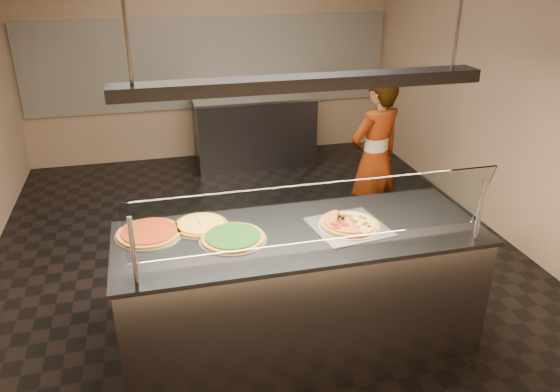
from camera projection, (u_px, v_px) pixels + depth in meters
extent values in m
cube|color=black|center=(260.00, 258.00, 5.23)|extent=(5.00, 6.00, 0.02)
cube|color=tan|center=(210.00, 47.00, 7.27)|extent=(5.00, 0.02, 3.00)
cube|color=tan|center=(430.00, 312.00, 1.95)|extent=(5.00, 0.02, 3.00)
cube|color=tan|center=(516.00, 87.00, 5.17)|extent=(0.02, 6.00, 3.00)
cube|color=silver|center=(211.00, 63.00, 7.33)|extent=(4.90, 0.02, 1.20)
cube|color=#B7B7BC|center=(299.00, 291.00, 3.91)|extent=(2.47, 0.90, 0.90)
cube|color=#323236|center=(300.00, 234.00, 3.72)|extent=(2.51, 0.94, 0.03)
cylinder|color=#B7B7BC|center=(134.00, 252.00, 3.03)|extent=(0.03, 0.03, 0.44)
cylinder|color=#B7B7BC|center=(480.00, 211.00, 3.51)|extent=(0.03, 0.03, 0.44)
cube|color=white|center=(317.00, 214.00, 3.29)|extent=(2.27, 0.18, 0.47)
cube|color=silver|center=(349.00, 227.00, 3.78)|extent=(0.55, 0.55, 0.01)
cylinder|color=silver|center=(349.00, 226.00, 3.78)|extent=(0.43, 0.43, 0.01)
cylinder|color=maroon|center=(341.00, 215.00, 3.82)|extent=(0.06, 0.06, 0.01)
cylinder|color=maroon|center=(340.00, 216.00, 3.80)|extent=(0.06, 0.06, 0.01)
cylinder|color=maroon|center=(341.00, 218.00, 3.78)|extent=(0.06, 0.06, 0.01)
cylinder|color=maroon|center=(340.00, 219.00, 3.77)|extent=(0.06, 0.06, 0.01)
cylinder|color=maroon|center=(339.00, 221.00, 3.74)|extent=(0.06, 0.06, 0.01)
cylinder|color=maroon|center=(334.00, 223.00, 3.71)|extent=(0.06, 0.06, 0.01)
cylinder|color=maroon|center=(336.00, 226.00, 3.67)|extent=(0.06, 0.06, 0.01)
cylinder|color=maroon|center=(344.00, 224.00, 3.70)|extent=(0.06, 0.06, 0.01)
cube|color=#19590F|center=(338.00, 212.00, 3.86)|extent=(0.02, 0.02, 0.01)
cube|color=#19590F|center=(341.00, 216.00, 3.81)|extent=(0.02, 0.02, 0.01)
cube|color=#19590F|center=(340.00, 218.00, 3.77)|extent=(0.02, 0.02, 0.01)
cube|color=#19590F|center=(340.00, 220.00, 3.75)|extent=(0.02, 0.02, 0.01)
cube|color=#19590F|center=(331.00, 223.00, 3.71)|extent=(0.01, 0.02, 0.01)
cube|color=#19590F|center=(343.00, 222.00, 3.72)|extent=(0.01, 0.02, 0.01)
cube|color=#19590F|center=(346.00, 223.00, 3.70)|extent=(0.02, 0.02, 0.01)
sphere|color=#513014|center=(357.00, 227.00, 3.70)|extent=(0.03, 0.03, 0.03)
sphere|color=#513014|center=(353.00, 223.00, 3.75)|extent=(0.03, 0.03, 0.03)
sphere|color=#513014|center=(369.00, 226.00, 3.71)|extent=(0.03, 0.03, 0.03)
sphere|color=#513014|center=(364.00, 224.00, 3.74)|extent=(0.03, 0.03, 0.03)
sphere|color=#513014|center=(366.00, 223.00, 3.76)|extent=(0.03, 0.03, 0.03)
sphere|color=#513014|center=(356.00, 221.00, 3.78)|extent=(0.03, 0.03, 0.03)
sphere|color=#513014|center=(364.00, 218.00, 3.83)|extent=(0.03, 0.03, 0.03)
sphere|color=#513014|center=(360.00, 216.00, 3.84)|extent=(0.03, 0.03, 0.03)
sphere|color=#513014|center=(352.00, 220.00, 3.80)|extent=(0.03, 0.03, 0.03)
sphere|color=#513014|center=(350.00, 218.00, 3.82)|extent=(0.03, 0.03, 0.03)
sphere|color=#513014|center=(349.00, 216.00, 3.85)|extent=(0.03, 0.03, 0.03)
sphere|color=#513014|center=(345.00, 215.00, 3.86)|extent=(0.03, 0.03, 0.03)
cylinder|color=silver|center=(233.00, 239.00, 3.62)|extent=(0.45, 0.45, 0.01)
cylinder|color=#94591D|center=(233.00, 237.00, 3.61)|extent=(0.42, 0.42, 0.02)
cylinder|color=#0D350E|center=(233.00, 235.00, 3.61)|extent=(0.37, 0.37, 0.01)
cylinder|color=silver|center=(201.00, 226.00, 3.79)|extent=(0.39, 0.39, 0.01)
cylinder|color=#94591D|center=(201.00, 224.00, 3.79)|extent=(0.36, 0.36, 0.02)
cylinder|color=gold|center=(201.00, 223.00, 3.78)|extent=(0.32, 0.32, 0.01)
cylinder|color=silver|center=(149.00, 234.00, 3.68)|extent=(0.46, 0.46, 0.01)
cylinder|color=#94591D|center=(149.00, 232.00, 3.68)|extent=(0.43, 0.43, 0.02)
cylinder|color=maroon|center=(149.00, 231.00, 3.67)|extent=(0.37, 0.37, 0.01)
cube|color=#B7B7BC|center=(216.00, 226.00, 3.73)|extent=(0.14, 0.12, 0.00)
cylinder|color=tan|center=(200.00, 221.00, 3.80)|extent=(0.03, 0.14, 0.02)
cube|color=#323236|center=(254.00, 130.00, 7.40)|extent=(1.57, 0.70, 0.90)
cube|color=#B7B7BC|center=(253.00, 97.00, 7.21)|extent=(1.61, 0.74, 0.03)
imported|color=#342D3B|center=(375.00, 159.00, 5.32)|extent=(0.70, 0.59, 1.65)
cube|color=#323236|center=(303.00, 83.00, 3.30)|extent=(2.30, 0.18, 0.08)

